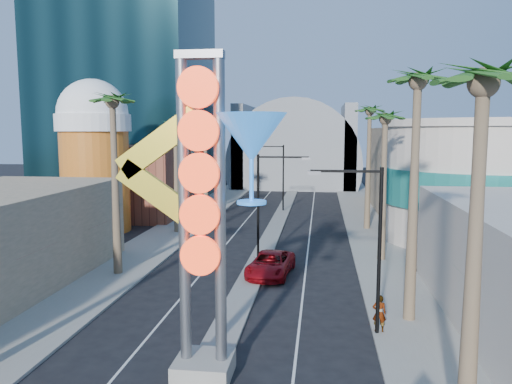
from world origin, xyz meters
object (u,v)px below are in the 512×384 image
(red_pickup, at_px, (271,264))
(pedestrian_a, at_px, (379,313))
(neon_sign, at_px, (223,194))
(pedestrian_b, at_px, (412,258))

(red_pickup, distance_m, pedestrian_a, 10.89)
(neon_sign, bearing_deg, red_pickup, 88.46)
(red_pickup, height_order, pedestrian_b, pedestrian_b)
(neon_sign, height_order, red_pickup, neon_sign)
(red_pickup, relative_size, pedestrian_a, 3.15)
(neon_sign, height_order, pedestrian_a, neon_sign)
(pedestrian_a, xyz_separation_m, pedestrian_b, (3.38, 10.92, -0.02))
(neon_sign, distance_m, pedestrian_a, 10.41)
(red_pickup, xyz_separation_m, pedestrian_a, (6.10, -9.02, 0.26))
(neon_sign, xyz_separation_m, pedestrian_b, (9.87, 16.13, -6.28))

